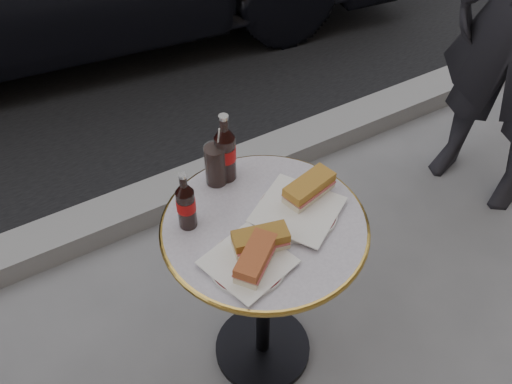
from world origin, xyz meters
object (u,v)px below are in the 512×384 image
plate_left (248,264)px  cola_bottle_right (225,148)px  bistro_table (263,295)px  plate_right (297,212)px  cola_glass (216,165)px  cola_bottle_left (185,200)px

plate_left → cola_bottle_right: (0.12, 0.34, 0.12)m
bistro_table → plate_right: size_ratio=3.04×
cola_bottle_right → plate_right: bearing=-66.3°
plate_right → cola_glass: (-0.15, 0.24, 0.06)m
bistro_table → cola_bottle_left: size_ratio=3.62×
cola_bottle_left → cola_glass: (0.16, 0.12, -0.03)m
plate_left → plate_right: 0.24m
cola_bottle_right → cola_glass: size_ratio=1.71×
plate_left → cola_bottle_right: size_ratio=0.89×
plate_right → cola_bottle_left: size_ratio=1.19×
plate_right → cola_bottle_right: size_ratio=0.99×
plate_right → cola_bottle_left: cola_bottle_left is taller
plate_right → cola_bottle_right: (-0.11, 0.25, 0.12)m
bistro_table → plate_left: size_ratio=3.36×
bistro_table → cola_glass: size_ratio=5.14×
plate_left → cola_bottle_left: (-0.08, 0.22, 0.10)m
bistro_table → cola_bottle_right: bearing=90.6°
cola_bottle_right → plate_left: bearing=-108.8°
plate_left → bistro_table: bearing=42.4°
cola_glass → bistro_table: bearing=-80.4°
bistro_table → cola_glass: 0.50m
plate_right → plate_left: bearing=-157.3°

